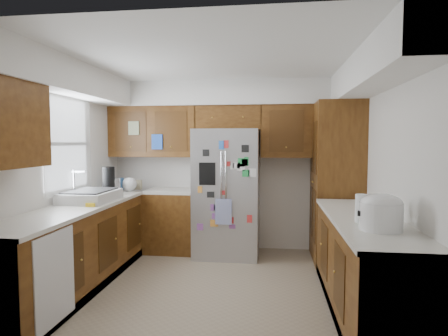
{
  "coord_description": "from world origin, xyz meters",
  "views": [
    {
      "loc": [
        0.63,
        -4.06,
        1.62
      ],
      "look_at": [
        0.07,
        0.35,
        1.31
      ],
      "focal_mm": 30.0,
      "sensor_mm": 36.0,
      "label": 1
    }
  ],
  "objects": [
    {
      "name": "floor",
      "position": [
        0.0,
        0.0,
        0.0
      ],
      "size": [
        3.6,
        3.6,
        0.0
      ],
      "primitive_type": "plane",
      "color": "gray",
      "rests_on": "ground"
    },
    {
      "name": "room_shell",
      "position": [
        -0.11,
        0.36,
        1.82
      ],
      "size": [
        3.64,
        3.24,
        2.52
      ],
      "color": "silver",
      "rests_on": "ground"
    },
    {
      "name": "left_counter_run",
      "position": [
        -1.36,
        0.03,
        0.43
      ],
      "size": [
        1.36,
        3.2,
        0.92
      ],
      "color": "#45240D",
      "rests_on": "ground"
    },
    {
      "name": "right_counter_run",
      "position": [
        1.5,
        -0.47,
        0.42
      ],
      "size": [
        0.63,
        2.25,
        0.92
      ],
      "color": "#45240D",
      "rests_on": "ground"
    },
    {
      "name": "pantry",
      "position": [
        1.5,
        1.15,
        1.07
      ],
      "size": [
        0.6,
        0.9,
        2.15
      ],
      "primitive_type": "cube",
      "color": "#45240D",
      "rests_on": "ground"
    },
    {
      "name": "fridge",
      "position": [
        -0.0,
        1.2,
        0.9
      ],
      "size": [
        0.9,
        0.79,
        1.8
      ],
      "color": "#A0A0A5",
      "rests_on": "ground"
    },
    {
      "name": "bridge_cabinet",
      "position": [
        0.0,
        1.43,
        1.98
      ],
      "size": [
        0.96,
        0.34,
        0.35
      ],
      "primitive_type": "cube",
      "color": "#45240D",
      "rests_on": "fridge"
    },
    {
      "name": "fridge_top_items",
      "position": [
        -0.13,
        1.39,
        2.29
      ],
      "size": [
        0.53,
        0.34,
        0.31
      ],
      "color": "blue",
      "rests_on": "bridge_cabinet"
    },
    {
      "name": "sink_assembly",
      "position": [
        -1.5,
        0.1,
        0.99
      ],
      "size": [
        0.52,
        0.73,
        0.37
      ],
      "color": "silver",
      "rests_on": "left_counter_run"
    },
    {
      "name": "left_counter_clutter",
      "position": [
        -1.46,
        0.83,
        1.05
      ],
      "size": [
        0.37,
        0.82,
        0.38
      ],
      "color": "black",
      "rests_on": "left_counter_run"
    },
    {
      "name": "rice_cooker",
      "position": [
        1.5,
        -0.97,
        1.07
      ],
      "size": [
        0.34,
        0.33,
        0.29
      ],
      "color": "white",
      "rests_on": "right_counter_run"
    },
    {
      "name": "paper_towel",
      "position": [
        1.42,
        -0.68,
        1.04
      ],
      "size": [
        0.11,
        0.11,
        0.24
      ],
      "primitive_type": "cylinder",
      "color": "white",
      "rests_on": "right_counter_run"
    }
  ]
}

